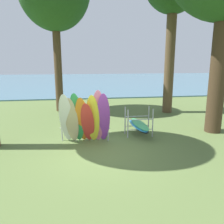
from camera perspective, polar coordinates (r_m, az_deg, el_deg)
ground_plane at (r=8.61m, az=-2.72°, el=-9.64°), size 80.00×80.00×0.00m
lake_water at (r=37.71m, az=-7.27°, el=7.72°), size 80.00×36.00×0.10m
leaning_board_pile at (r=9.09m, az=-6.75°, el=-1.79°), size 2.07×1.12×2.22m
board_storage_rack at (r=10.25m, az=6.72°, el=-3.23°), size 1.15×2.13×1.25m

